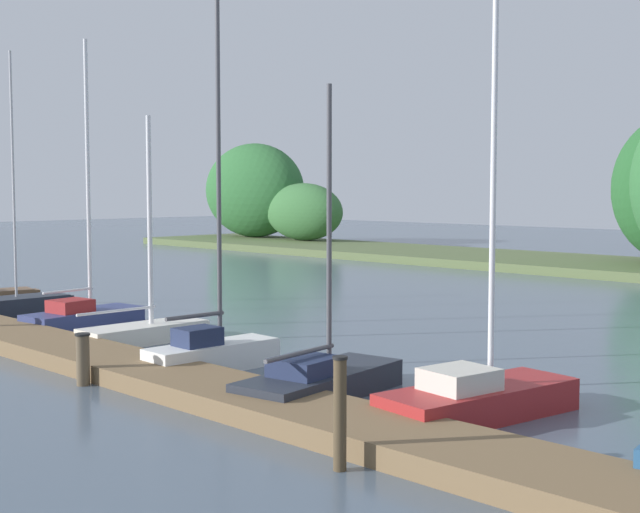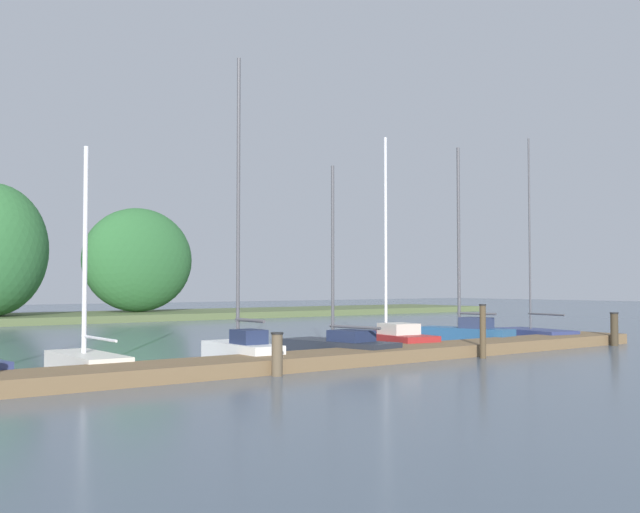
# 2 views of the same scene
# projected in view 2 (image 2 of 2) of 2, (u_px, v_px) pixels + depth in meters

# --- Properties ---
(dock_pier) EXTENTS (30.24, 1.80, 0.35)m
(dock_pier) POSITION_uv_depth(u_px,v_px,m) (259.00, 364.00, 18.02)
(dock_pier) COLOR brown
(dock_pier) RESTS_ON ground
(sailboat_3) EXTENTS (1.09, 3.61, 5.54)m
(sailboat_3) POSITION_uv_depth(u_px,v_px,m) (85.00, 358.00, 17.97)
(sailboat_3) COLOR silver
(sailboat_3) RESTS_ON ground
(sailboat_4) EXTENTS (0.97, 3.11, 8.27)m
(sailboat_4) POSITION_uv_depth(u_px,v_px,m) (240.00, 346.00, 19.59)
(sailboat_4) COLOR white
(sailboat_4) RESTS_ON ground
(sailboat_5) EXTENTS (1.80, 4.01, 5.65)m
(sailboat_5) POSITION_uv_depth(u_px,v_px,m) (337.00, 346.00, 21.52)
(sailboat_5) COLOR #232833
(sailboat_5) RESTS_ON ground
(sailboat_6) EXTENTS (1.77, 3.98, 6.99)m
(sailboat_6) POSITION_uv_depth(u_px,v_px,m) (389.00, 338.00, 23.96)
(sailboat_6) COLOR maroon
(sailboat_6) RESTS_ON ground
(sailboat_7) EXTENTS (1.58, 3.75, 7.06)m
(sailboat_7) POSITION_uv_depth(u_px,v_px,m) (463.00, 331.00, 26.20)
(sailboat_7) COLOR #285684
(sailboat_7) RESTS_ON ground
(sailboat_8) EXTENTS (1.89, 3.42, 7.63)m
(sailboat_8) POSITION_uv_depth(u_px,v_px,m) (532.00, 334.00, 27.39)
(sailboat_8) COLOR navy
(sailboat_8) RESTS_ON ground
(mooring_piling_2) EXTENTS (0.29, 0.29, 1.01)m
(mooring_piling_2) POSITION_uv_depth(u_px,v_px,m) (277.00, 354.00, 17.06)
(mooring_piling_2) COLOR brown
(mooring_piling_2) RESTS_ON ground
(mooring_piling_3) EXTENTS (0.20, 0.20, 1.56)m
(mooring_piling_3) POSITION_uv_depth(u_px,v_px,m) (483.00, 331.00, 21.22)
(mooring_piling_3) COLOR #4C3D28
(mooring_piling_3) RESTS_ON ground
(mooring_piling_4) EXTENTS (0.30, 0.30, 1.15)m
(mooring_piling_4) POSITION_uv_depth(u_px,v_px,m) (614.00, 329.00, 25.57)
(mooring_piling_4) COLOR #3D3323
(mooring_piling_4) RESTS_ON ground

